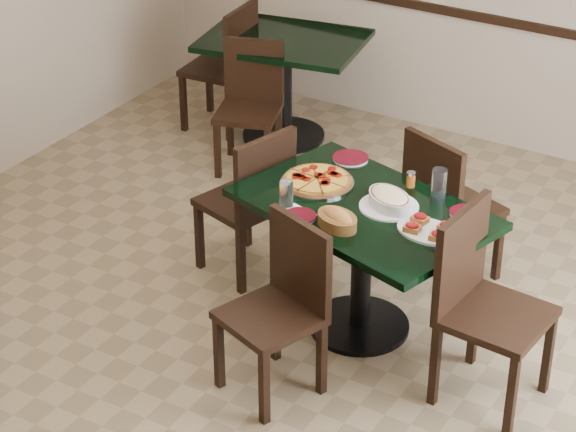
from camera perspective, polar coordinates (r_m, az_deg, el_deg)
The scene contains 20 objects.
floor at distance 6.01m, azimuth -0.89°, elevation -5.83°, with size 5.50×5.50×0.00m, color olive.
main_table at distance 5.73m, azimuth 3.81°, elevation -1.04°, with size 1.42×1.11×0.75m.
back_table at distance 7.83m, azimuth -0.23°, elevation 7.50°, with size 1.19×0.95×0.75m.
chair_far at distance 6.20m, azimuth 7.97°, elevation 0.73°, with size 0.55×0.55×0.92m.
chair_near at distance 5.36m, azimuth -0.25°, elevation -4.24°, with size 0.53×0.53×0.89m.
chair_right at distance 5.36m, azimuth 9.74°, elevation -4.02°, with size 0.50×0.50×0.99m.
chair_left at distance 6.22m, azimuth -1.80°, elevation 1.01°, with size 0.52×0.52×0.90m.
back_chair_near at distance 7.48m, azimuth -1.91°, elevation 5.98°, with size 0.51×0.51×0.86m.
back_chair_left at distance 7.99m, azimuth -3.05°, elevation 7.88°, with size 0.46×0.46×0.93m.
pepperoni_pizza at distance 5.82m, azimuth 1.50°, elevation 1.82°, with size 0.38×0.38×0.04m.
lasagna_casserole at distance 5.61m, azimuth 5.17°, elevation 0.84°, with size 0.32×0.30×0.09m.
bread_basket at distance 5.43m, azimuth 2.52°, elevation -0.16°, with size 0.27×0.23×0.10m.
bruschetta_platter at distance 5.42m, azimuth 7.17°, elevation -0.65°, with size 0.35×0.26×0.05m.
side_plate_near at distance 5.51m, azimuth 0.58°, elevation -0.02°, with size 0.17×0.17×0.02m.
side_plate_far_r at distance 5.61m, azimuth 9.02°, elevation 0.16°, with size 0.16×0.16×0.03m.
side_plate_far_l at distance 6.08m, azimuth 3.20°, elevation 2.96°, with size 0.20×0.20×0.02m.
napkin_setting at distance 5.54m, azimuth 0.32°, elevation 0.07°, with size 0.20×0.20×0.01m.
water_glass_a at distance 5.69m, azimuth 7.67°, elevation 1.59°, with size 0.08×0.08×0.17m, color silver.
water_glass_b at distance 5.56m, azimuth -0.09°, elevation 1.04°, with size 0.07×0.07×0.15m, color silver.
pepper_shaker at distance 5.82m, azimuth 6.26°, elevation 1.87°, with size 0.05×0.05×0.08m.
Camera 1 is at (2.59, -4.13, 3.51)m, focal length 70.00 mm.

